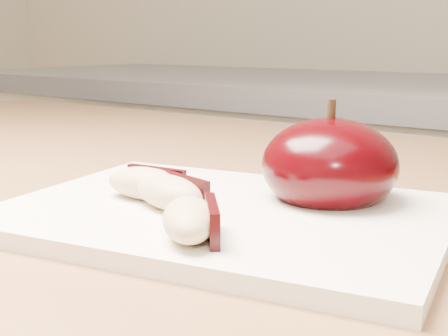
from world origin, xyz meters
The scene contains 5 objects.
cutting_board centered at (0.00, 0.39, 0.91)m, with size 0.27×0.20×0.01m, color white.
apple_half centered at (0.04, 0.45, 0.93)m, with size 0.10×0.10×0.07m.
apple_wedge_a centered at (-0.06, 0.37, 0.92)m, with size 0.06×0.03×0.02m.
apple_wedge_b centered at (-0.03, 0.37, 0.92)m, with size 0.06×0.04×0.02m.
apple_wedge_c centered at (0.02, 0.33, 0.92)m, with size 0.06×0.06×0.02m.
Camera 1 is at (0.23, 0.09, 1.01)m, focal length 50.00 mm.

